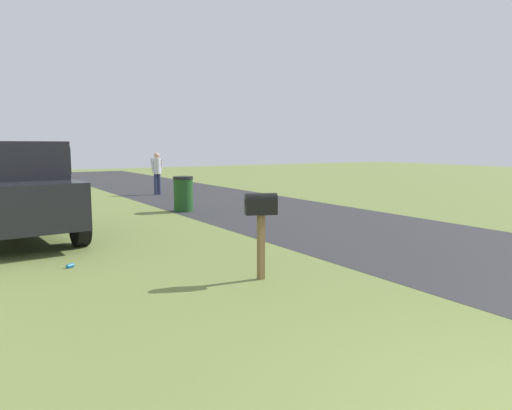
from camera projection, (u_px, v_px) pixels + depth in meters
road_asphalt at (387, 235)px, 10.65m from camera, size 60.00×5.41×0.01m
mailbox at (261, 211)px, 7.07m from camera, size 0.37×0.51×1.31m
pickup_truck at (16, 189)px, 10.08m from camera, size 4.98×2.33×2.09m
trash_bin at (183, 194)px, 14.49m from camera, size 0.61×0.61×1.07m
pedestrian at (157, 170)px, 19.33m from camera, size 0.30×0.57×1.71m
litter_can_by_mailbox at (70, 266)px, 7.85m from camera, size 0.12×0.14×0.07m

